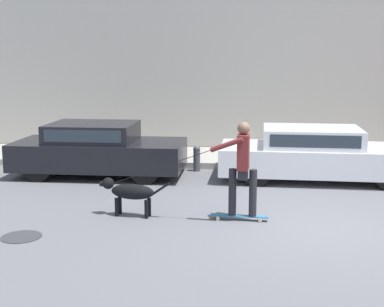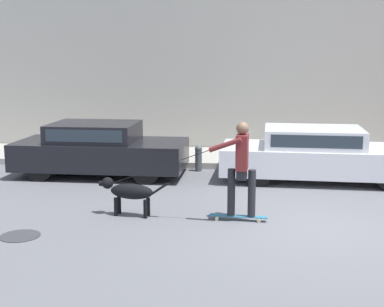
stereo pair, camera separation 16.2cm
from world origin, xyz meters
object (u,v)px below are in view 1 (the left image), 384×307
at_px(parked_car_1, 317,154).
at_px(dog, 130,192).
at_px(fire_hydrant, 197,158).
at_px(parked_car_0, 98,150).
at_px(skateboarder, 242,165).

bearing_deg(parked_car_1, dog, -136.94).
bearing_deg(parked_car_1, fire_hydrant, 168.23).
relative_size(parked_car_0, dog, 3.12).
bearing_deg(fire_hydrant, parked_car_0, -163.08).
relative_size(parked_car_1, fire_hydrant, 7.04).
height_order(dog, skateboarder, skateboarder).
distance_m(dog, fire_hydrant, 4.06).
relative_size(skateboarder, fire_hydrant, 4.41).
distance_m(parked_car_1, dog, 4.97).
bearing_deg(parked_car_0, skateboarder, -43.38).
bearing_deg(skateboarder, dog, 1.99).
xyz_separation_m(parked_car_1, fire_hydrant, (-2.87, 0.71, -0.26)).
xyz_separation_m(parked_car_0, dog, (1.46, -3.26, -0.18)).
height_order(parked_car_0, parked_car_1, parked_car_0).
bearing_deg(dog, parked_car_1, -130.41).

